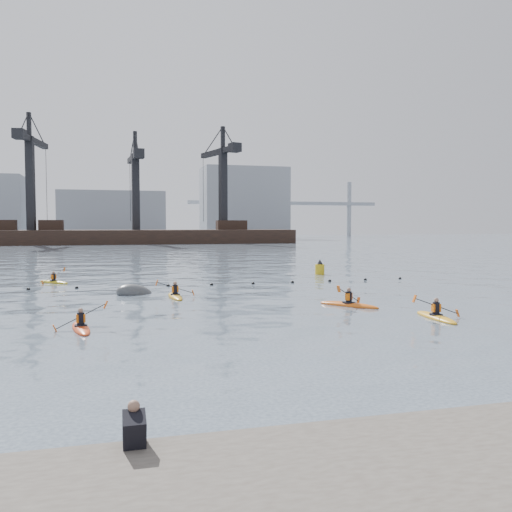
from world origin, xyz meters
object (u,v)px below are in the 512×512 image
at_px(kayaker_4, 349,304).
at_px(kayaker_3, 175,296).
at_px(mooring_buoy, 135,294).
at_px(nav_buoy, 320,269).
at_px(kayaker_0, 81,327).
at_px(kayaker_5, 54,282).
at_px(kayaker_1, 436,316).

bearing_deg(kayaker_4, kayaker_3, -71.87).
relative_size(kayaker_3, mooring_buoy, 1.41).
distance_m(mooring_buoy, nav_buoy, 18.41).
relative_size(kayaker_4, nav_buoy, 2.15).
xyz_separation_m(kayaker_0, kayaker_4, (13.14, 2.99, 0.01)).
distance_m(kayaker_4, nav_buoy, 18.11).
height_order(kayaker_5, nav_buoy, nav_buoy).
bearing_deg(kayaker_5, kayaker_0, -125.19).
bearing_deg(kayaker_1, kayaker_4, 120.36).
xyz_separation_m(kayaker_3, nav_buoy, (13.66, 11.56, 0.34)).
bearing_deg(kayaker_3, kayaker_4, -36.53).
bearing_deg(kayaker_4, mooring_buoy, -74.43).
bearing_deg(kayaker_1, kayaker_5, 135.89).
distance_m(kayaker_3, mooring_buoy, 3.15).
height_order(kayaker_1, kayaker_5, kayaker_1).
xyz_separation_m(kayaker_4, kayaker_5, (-15.95, 16.02, -0.01)).
xyz_separation_m(kayaker_1, mooring_buoy, (-12.72, 12.49, -0.10)).
distance_m(kayaker_1, kayaker_4, 5.00).
xyz_separation_m(kayaker_3, kayaker_5, (-7.62, 10.27, -0.01)).
bearing_deg(kayaker_1, kayaker_3, 140.15).
height_order(kayaker_4, kayaker_5, kayaker_4).
relative_size(kayaker_1, kayaker_4, 1.08).
height_order(kayaker_1, mooring_buoy, kayaker_1).
xyz_separation_m(kayaker_0, kayaker_1, (15.33, -1.51, 0.01)).
distance_m(kayaker_4, kayaker_5, 22.60).
relative_size(kayaker_0, nav_buoy, 2.17).
xyz_separation_m(kayaker_1, kayaker_4, (-2.19, 4.50, 0.00)).
distance_m(kayaker_1, nav_buoy, 22.03).
xyz_separation_m(kayaker_0, kayaker_5, (-2.81, 19.00, -0.00)).
bearing_deg(kayaker_1, kayaker_0, 178.77).
relative_size(kayaker_1, kayaker_5, 1.30).
height_order(kayaker_1, kayaker_3, kayaker_1).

